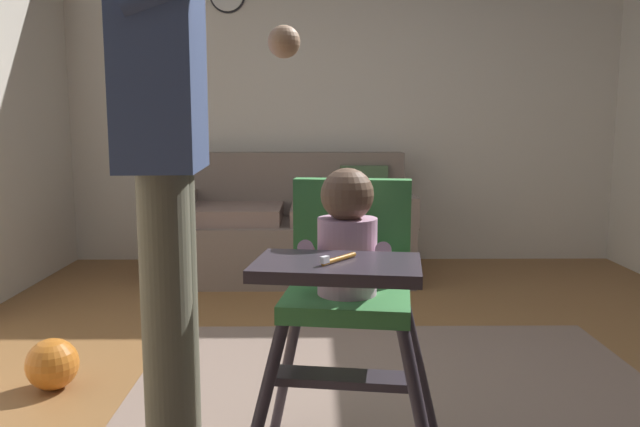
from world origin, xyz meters
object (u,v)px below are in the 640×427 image
object	(u,v)px
couch	(288,228)
high_chair	(348,269)
toy_ball	(52,364)
adult_standing	(167,150)

from	to	relation	value
couch	high_chair	xyz separation A→B (m)	(0.28, -2.62, 0.32)
toy_ball	high_chair	bearing A→B (deg)	-29.74
high_chair	toy_ball	world-z (taller)	high_chair
couch	adult_standing	size ratio (longest dim) A/B	0.99
high_chair	toy_ball	bearing A→B (deg)	-111.60
high_chair	toy_ball	xyz separation A→B (m)	(-1.16, 0.66, -0.55)
adult_standing	couch	bearing A→B (deg)	81.45
high_chair	adult_standing	xyz separation A→B (m)	(-0.50, -0.03, 0.34)
couch	adult_standing	xyz separation A→B (m)	(-0.22, -2.65, 0.66)
couch	adult_standing	bearing A→B (deg)	-4.77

